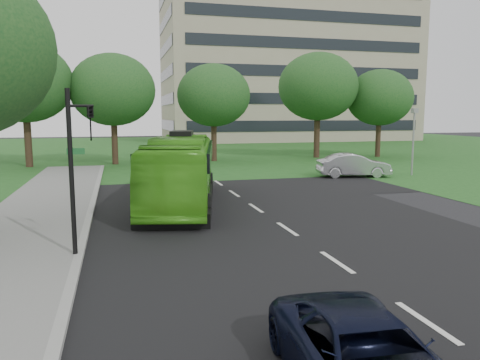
{
  "coord_description": "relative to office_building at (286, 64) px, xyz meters",
  "views": [
    {
      "loc": [
        -5.91,
        -13.68,
        4.16
      ],
      "look_at": [
        -1.26,
        4.0,
        1.6
      ],
      "focal_mm": 35.0,
      "sensor_mm": 36.0,
      "label": 1
    }
  ],
  "objects": [
    {
      "name": "camera_pole",
      "position": [
        -8.25,
        -47.68,
        -9.54
      ],
      "size": [
        0.48,
        0.45,
        4.59
      ],
      "rotation": [
        0.0,
        0.0,
        -0.43
      ],
      "color": "gray",
      "rests_on": "ground"
    },
    {
      "name": "tree_park_b",
      "position": [
        -28.06,
        -34.98,
        -6.32
      ],
      "size": [
        6.99,
        6.99,
        9.17
      ],
      "color": "black",
      "rests_on": "ground"
    },
    {
      "name": "office_building",
      "position": [
        0.0,
        0.0,
        0.0
      ],
      "size": [
        40.1,
        20.1,
        25.0
      ],
      "color": "gray",
      "rests_on": "ground"
    },
    {
      "name": "bus",
      "position": [
        -25.04,
        -53.99,
        -10.92
      ],
      "size": [
        4.94,
        11.65,
        3.16
      ],
      "primitive_type": "imported",
      "rotation": [
        0.0,
        0.0,
        -0.21
      ],
      "color": "#49AD1F",
      "rests_on": "ground"
    },
    {
      "name": "tree_park_a",
      "position": [
        -34.71,
        -35.39,
        -5.85
      ],
      "size": [
        7.38,
        7.38,
        9.8
      ],
      "color": "black",
      "rests_on": "ground"
    },
    {
      "name": "tree_park_d",
      "position": [
        -9.05,
        -33.48,
        -5.69
      ],
      "size": [
        7.61,
        7.61,
        10.06
      ],
      "color": "black",
      "rests_on": "ground"
    },
    {
      "name": "traffic_light",
      "position": [
        -29.0,
        -61.67,
        -9.63
      ],
      "size": [
        0.79,
        0.24,
        4.89
      ],
      "rotation": [
        0.0,
        0.0,
        0.37
      ],
      "color": "black",
      "rests_on": "ground"
    },
    {
      "name": "street_surfaces",
      "position": [
        -22.34,
        -39.21,
        -12.47
      ],
      "size": [
        120.0,
        120.0,
        0.15
      ],
      "color": "black",
      "rests_on": "ground"
    },
    {
      "name": "ground",
      "position": [
        -21.96,
        -61.96,
        -12.5
      ],
      "size": [
        160.0,
        160.0,
        0.0
      ],
      "primitive_type": "plane",
      "color": "black",
      "rests_on": "ground"
    },
    {
      "name": "sedan",
      "position": [
        -12.57,
        -47.41,
        -11.71
      ],
      "size": [
        5.02,
        2.55,
        1.58
      ],
      "primitive_type": "imported",
      "rotation": [
        0.0,
        0.0,
        1.38
      ],
      "color": "#B0B1B6",
      "rests_on": "ground"
    },
    {
      "name": "tree_park_c",
      "position": [
        -19.45,
        -34.41,
        -6.65
      ],
      "size": [
        6.49,
        6.49,
        8.62
      ],
      "color": "black",
      "rests_on": "ground"
    },
    {
      "name": "tree_park_e",
      "position": [
        -2.86,
        -34.3,
        -6.7
      ],
      "size": [
        6.4,
        6.4,
        8.53
      ],
      "color": "black",
      "rests_on": "ground"
    }
  ]
}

